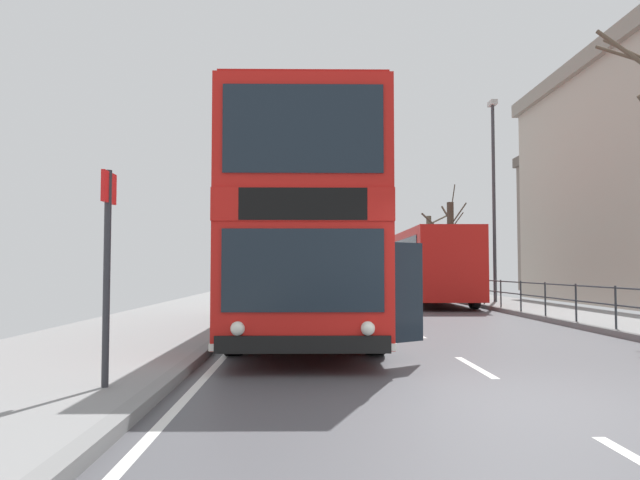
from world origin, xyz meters
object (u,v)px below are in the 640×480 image
street_lamp_far_side (494,186)px  background_building_01 (624,218)px  bare_tree_far_01 (450,245)px  bus_stop_sign_near (107,252)px  bare_tree_far_02 (430,250)px  background_bus_far_lane (428,265)px  double_decker_bus_main (307,235)px

street_lamp_far_side → background_building_01: background_building_01 is taller
bare_tree_far_01 → bus_stop_sign_near: bearing=-111.6°
street_lamp_far_side → bare_tree_far_01: size_ratio=1.36×
bare_tree_far_01 → bare_tree_far_02: bearing=85.9°
background_building_01 → bare_tree_far_01: bearing=-161.0°
bus_stop_sign_near → background_building_01: background_building_01 is taller
background_bus_far_lane → bus_stop_sign_near: bearing=-112.2°
bare_tree_far_01 → background_building_01: size_ratio=0.59×
double_decker_bus_main → background_bus_far_lane: bearing=66.2°
double_decker_bus_main → bare_tree_far_02: 29.65m
background_bus_far_lane → bare_tree_far_01: (2.90, 7.86, 1.19)m
street_lamp_far_side → double_decker_bus_main: bearing=-125.0°
bus_stop_sign_near → background_building_01: (22.84, 30.77, 3.16)m
background_bus_far_lane → bus_stop_sign_near: (-7.60, -18.66, -0.00)m
background_bus_far_lane → bus_stop_sign_near: 20.15m
background_bus_far_lane → street_lamp_far_side: street_lamp_far_side is taller
background_bus_far_lane → bare_tree_far_02: size_ratio=1.84×
background_bus_far_lane → background_building_01: background_building_01 is taller
bus_stop_sign_near → bare_tree_far_02: (11.11, 34.97, 1.17)m
bus_stop_sign_near → street_lamp_far_side: size_ratio=0.29×
bare_tree_far_02 → background_bus_far_lane: bearing=-102.2°
double_decker_bus_main → street_lamp_far_side: size_ratio=1.27×
street_lamp_far_side → bus_stop_sign_near: bearing=-119.7°
background_bus_far_lane → bus_stop_sign_near: size_ratio=3.93×
background_bus_far_lane → background_building_01: (15.25, 12.11, 3.15)m
background_bus_far_lane → bare_tree_far_02: (3.52, 16.31, 1.17)m
double_decker_bus_main → background_building_01: size_ratio=1.02×
bare_tree_far_01 → double_decker_bus_main: bearing=-112.4°
bare_tree_far_02 → background_building_01: 12.62m
double_decker_bus_main → background_bus_far_lane: 13.12m
bus_stop_sign_near → street_lamp_far_side: (10.32, 18.10, 3.37)m
background_building_01 → street_lamp_far_side: bearing=-134.7°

